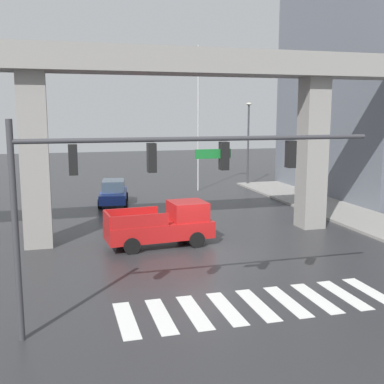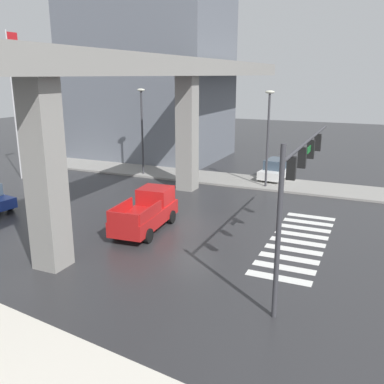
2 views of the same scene
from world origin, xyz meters
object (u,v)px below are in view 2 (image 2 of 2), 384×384
object	(u,v)px
pickup_truck	(147,212)
street_lamp_near_corner	(268,128)
street_lamp_far_north	(44,117)
sedan_white	(276,169)
traffic_signal_mast	(301,168)
flagpole	(14,97)
street_lamp_mid_block	(142,122)

from	to	relation	value
pickup_truck	street_lamp_near_corner	xyz separation A→B (m)	(11.32, -3.81, 3.57)
pickup_truck	street_lamp_far_north	xyz separation A→B (m)	(11.32, 17.27, 3.57)
sedan_white	traffic_signal_mast	distance (m)	17.77
sedan_white	street_lamp_near_corner	distance (m)	4.77
pickup_truck	flagpole	size ratio (longest dim) A/B	0.45
sedan_white	flagpole	distance (m)	21.81
traffic_signal_mast	flagpole	distance (m)	25.67
street_lamp_mid_block	street_lamp_near_corner	bearing A→B (deg)	-90.00
pickup_truck	sedan_white	distance (m)	14.85
sedan_white	pickup_truck	bearing A→B (deg)	164.69
sedan_white	street_lamp_near_corner	world-z (taller)	street_lamp_near_corner
sedan_white	flagpole	xyz separation A→B (m)	(-8.02, 19.44, 5.79)
street_lamp_far_north	flagpole	xyz separation A→B (m)	(-5.02, -1.76, 2.09)
pickup_truck	traffic_signal_mast	distance (m)	9.62
flagpole	street_lamp_near_corner	bearing A→B (deg)	-75.45
sedan_white	traffic_signal_mast	xyz separation A→B (m)	(-16.72, -4.64, 3.82)
traffic_signal_mast	flagpole	bearing A→B (deg)	70.14
pickup_truck	street_lamp_far_north	size ratio (longest dim) A/B	0.72
flagpole	street_lamp_mid_block	bearing A→B (deg)	-59.98
street_lamp_far_north	sedan_white	bearing A→B (deg)	-81.93
pickup_truck	flagpole	xyz separation A→B (m)	(6.30, 15.52, 5.66)
traffic_signal_mast	street_lamp_near_corner	size ratio (longest dim) A/B	1.50
sedan_white	street_lamp_near_corner	bearing A→B (deg)	177.97
traffic_signal_mast	street_lamp_near_corner	distance (m)	14.51
sedan_white	traffic_signal_mast	world-z (taller)	traffic_signal_mast
pickup_truck	street_lamp_near_corner	size ratio (longest dim) A/B	0.72
traffic_signal_mast	flagpole	xyz separation A→B (m)	(8.70, 24.08, 1.97)
sedan_white	street_lamp_far_north	distance (m)	21.73
street_lamp_far_north	flagpole	bearing A→B (deg)	-160.68
street_lamp_near_corner	flagpole	bearing A→B (deg)	104.55
flagpole	street_lamp_far_north	bearing A→B (deg)	19.32
street_lamp_mid_block	flagpole	distance (m)	10.25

